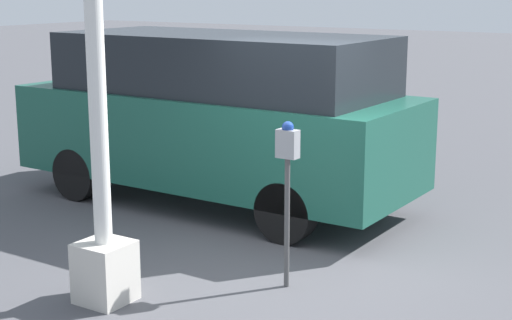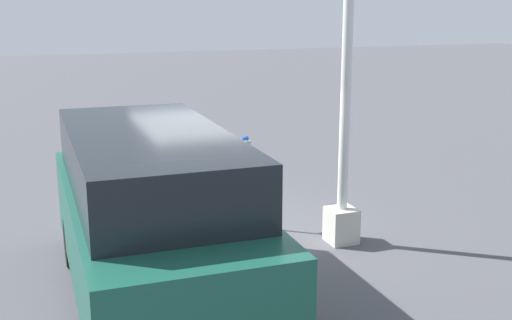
% 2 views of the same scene
% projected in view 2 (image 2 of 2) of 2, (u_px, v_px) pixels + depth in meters
% --- Properties ---
extents(ground_plane, '(80.00, 80.00, 0.00)m').
position_uv_depth(ground_plane, '(221.00, 236.00, 10.38)').
color(ground_plane, '#4C4C51').
extents(parking_meter_near, '(0.20, 0.11, 1.57)m').
position_uv_depth(parking_meter_near, '(246.00, 160.00, 10.52)').
color(parking_meter_near, '#4C4C4C').
rests_on(parking_meter_near, ground).
extents(lamp_post, '(0.44, 0.44, 5.43)m').
position_uv_depth(lamp_post, '(344.00, 136.00, 9.71)').
color(lamp_post, beige).
rests_on(lamp_post, ground).
extents(parked_van, '(5.19, 2.05, 2.17)m').
position_uv_depth(parked_van, '(152.00, 213.00, 7.82)').
color(parked_van, '#195142').
rests_on(parked_van, ground).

